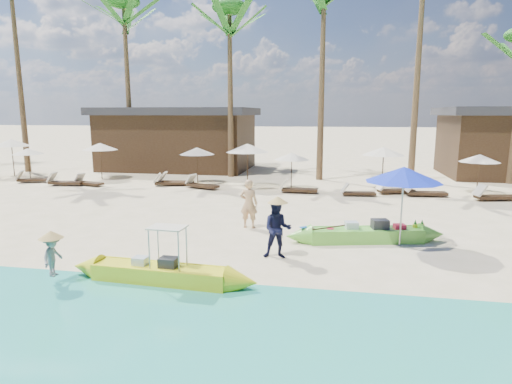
% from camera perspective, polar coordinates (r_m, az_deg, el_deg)
% --- Properties ---
extents(ground, '(240.00, 240.00, 0.00)m').
position_cam_1_polar(ground, '(12.66, -3.84, -7.57)').
color(ground, beige).
rests_on(ground, ground).
extents(wet_sand_strip, '(240.00, 4.50, 0.01)m').
position_cam_1_polar(wet_sand_strip, '(8.28, -12.79, -17.96)').
color(wet_sand_strip, tan).
rests_on(wet_sand_strip, ground).
extents(green_canoe, '(5.45, 1.59, 0.70)m').
position_cam_1_polar(green_canoe, '(13.67, 14.39, -5.48)').
color(green_canoe, '#68C93D').
rests_on(green_canoe, ground).
extents(yellow_canoe, '(5.23, 0.86, 1.36)m').
position_cam_1_polar(yellow_canoe, '(10.44, -12.57, -10.49)').
color(yellow_canoe, yellow).
rests_on(yellow_canoe, ground).
extents(tourist, '(0.65, 0.45, 1.70)m').
position_cam_1_polar(tourist, '(14.71, -0.96, -1.56)').
color(tourist, tan).
rests_on(tourist, ground).
extents(vendor_green, '(0.84, 0.68, 1.60)m').
position_cam_1_polar(vendor_green, '(11.68, 2.88, -5.00)').
color(vendor_green, black).
rests_on(vendor_green, ground).
extents(vendor_yellow, '(0.40, 0.65, 0.97)m').
position_cam_1_polar(vendor_yellow, '(11.03, -25.48, -7.70)').
color(vendor_yellow, gray).
rests_on(vendor_yellow, ground).
extents(blue_umbrella, '(2.21, 2.21, 2.38)m').
position_cam_1_polar(blue_umbrella, '(13.20, 19.11, 2.22)').
color(blue_umbrella, '#99999E').
rests_on(blue_umbrella, ground).
extents(resort_parasol_1, '(2.27, 2.27, 2.34)m').
position_cam_1_polar(resort_parasol_1, '(31.05, -29.84, 5.73)').
color(resort_parasol_1, '#372516').
rests_on(resort_parasol_1, ground).
extents(resort_parasol_2, '(1.81, 1.81, 1.86)m').
position_cam_1_polar(resort_parasol_2, '(29.16, -28.12, 4.81)').
color(resort_parasol_2, '#372516').
rests_on(resort_parasol_2, ground).
extents(lounger_2_left, '(1.89, 1.12, 0.61)m').
position_cam_1_polar(lounger_2_left, '(27.75, -27.73, 1.55)').
color(lounger_2_left, '#372516').
rests_on(lounger_2_left, ground).
extents(resort_parasol_3, '(2.10, 2.10, 2.17)m').
position_cam_1_polar(resort_parasol_3, '(27.50, -20.08, 5.72)').
color(resort_parasol_3, '#372516').
rests_on(resort_parasol_3, ground).
extents(lounger_3_left, '(1.98, 0.77, 0.65)m').
position_cam_1_polar(lounger_3_left, '(25.78, -24.23, 1.27)').
color(lounger_3_left, '#372516').
rests_on(lounger_3_left, ground).
extents(lounger_3_right, '(1.80, 0.98, 0.59)m').
position_cam_1_polar(lounger_3_right, '(25.27, -21.50, 1.24)').
color(lounger_3_right, '#372516').
rests_on(lounger_3_right, ground).
extents(resort_parasol_4, '(1.98, 1.98, 2.04)m').
position_cam_1_polar(resort_parasol_4, '(24.30, -7.87, 5.43)').
color(resort_parasol_4, '#372516').
rests_on(resort_parasol_4, ground).
extents(lounger_4_left, '(1.91, 1.02, 0.62)m').
position_cam_1_polar(lounger_4_left, '(23.91, -11.56, 1.30)').
color(lounger_4_left, '#372516').
rests_on(lounger_4_left, ground).
extents(lounger_4_right, '(1.96, 0.78, 0.65)m').
position_cam_1_polar(lounger_4_right, '(24.10, -10.79, 1.43)').
color(lounger_4_right, '#372516').
rests_on(lounger_4_right, ground).
extents(resort_parasol_5, '(2.28, 2.28, 2.35)m').
position_cam_1_polar(resort_parasol_5, '(22.68, -1.16, 5.89)').
color(resort_parasol_5, '#372516').
rests_on(resort_parasol_5, ground).
extents(lounger_5_left, '(1.97, 1.19, 0.64)m').
position_cam_1_polar(lounger_5_left, '(22.78, -7.39, 1.00)').
color(lounger_5_left, '#372516').
rests_on(lounger_5_left, ground).
extents(resort_parasol_6, '(1.86, 1.86, 1.92)m').
position_cam_1_polar(resort_parasol_6, '(22.30, 4.78, 4.77)').
color(resort_parasol_6, '#372516').
rests_on(resort_parasol_6, ground).
extents(lounger_6_left, '(1.86, 0.58, 0.63)m').
position_cam_1_polar(lounger_6_left, '(21.42, 5.48, 0.43)').
color(lounger_6_left, '#372516').
rests_on(lounger_6_left, ground).
extents(lounger_6_right, '(1.66, 0.66, 0.55)m').
position_cam_1_polar(lounger_6_right, '(21.08, 13.27, -0.03)').
color(lounger_6_right, '#372516').
rests_on(lounger_6_right, ground).
extents(resort_parasol_7, '(2.17, 2.17, 2.24)m').
position_cam_1_polar(resort_parasol_7, '(22.88, 16.65, 5.25)').
color(resort_parasol_7, '#372516').
rests_on(resort_parasol_7, ground).
extents(lounger_7_left, '(1.95, 1.15, 0.63)m').
position_cam_1_polar(lounger_7_left, '(22.14, 17.87, 0.30)').
color(lounger_7_left, '#372516').
rests_on(lounger_7_left, ground).
extents(lounger_7_right, '(1.95, 0.74, 0.65)m').
position_cam_1_polar(lounger_7_right, '(21.93, 21.47, 0.00)').
color(lounger_7_right, '#372516').
rests_on(lounger_7_right, ground).
extents(resort_parasol_8, '(1.90, 1.90, 1.96)m').
position_cam_1_polar(resort_parasol_8, '(23.51, 27.66, 4.00)').
color(resort_parasol_8, '#372516').
rests_on(resort_parasol_8, ground).
extents(lounger_8_left, '(2.04, 1.04, 0.66)m').
position_cam_1_polar(lounger_8_left, '(22.24, 29.10, -0.44)').
color(lounger_8_left, '#372516').
rests_on(lounger_8_left, ground).
extents(palm_1, '(2.08, 2.08, 13.60)m').
position_cam_1_polar(palm_1, '(33.67, -29.75, 20.96)').
color(palm_1, brown).
rests_on(palm_1, ground).
extents(palm_2, '(2.08, 2.08, 11.33)m').
position_cam_1_polar(palm_2, '(30.39, -17.08, 19.97)').
color(palm_2, brown).
rests_on(palm_2, ground).
extents(palm_3, '(2.08, 2.08, 10.52)m').
position_cam_1_polar(palm_3, '(27.11, -3.53, 20.32)').
color(palm_3, brown).
rests_on(palm_3, ground).
extents(palm_4, '(2.08, 2.08, 11.70)m').
position_cam_1_polar(palm_4, '(26.28, 9.01, 22.47)').
color(palm_4, brown).
rests_on(palm_4, ground).
extents(pavilion_west, '(10.80, 6.60, 4.30)m').
position_cam_1_polar(pavilion_west, '(31.21, -10.32, 7.10)').
color(pavilion_west, '#372516').
rests_on(pavilion_west, ground).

